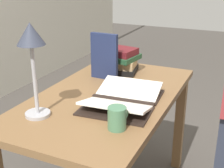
% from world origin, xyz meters
% --- Properties ---
extents(reading_desk, '(1.22, 0.68, 0.73)m').
position_xyz_m(reading_desk, '(0.00, 0.00, 0.62)').
color(reading_desk, brown).
rests_on(reading_desk, ground_plane).
extents(open_book, '(0.47, 0.37, 0.06)m').
position_xyz_m(open_book, '(-0.06, -0.12, 0.75)').
color(open_book, black).
rests_on(open_book, reading_desk).
extents(book_stack_tall, '(0.24, 0.27, 0.16)m').
position_xyz_m(book_stack_tall, '(0.38, 0.10, 0.81)').
color(book_stack_tall, black).
rests_on(book_stack_tall, reading_desk).
extents(book_standing_upright, '(0.03, 0.17, 0.28)m').
position_xyz_m(book_standing_upright, '(0.22, 0.12, 0.87)').
color(book_standing_upright, '#1E284C').
rests_on(book_standing_upright, reading_desk).
extents(reading_lamp, '(0.12, 0.12, 0.43)m').
position_xyz_m(reading_lamp, '(-0.36, 0.18, 1.05)').
color(reading_lamp, '#ADADB2').
rests_on(reading_lamp, reading_desk).
extents(coffee_mug, '(0.11, 0.08, 0.10)m').
position_xyz_m(coffee_mug, '(-0.32, -0.20, 0.78)').
color(coffee_mug, '#4C7F5B').
rests_on(coffee_mug, reading_desk).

